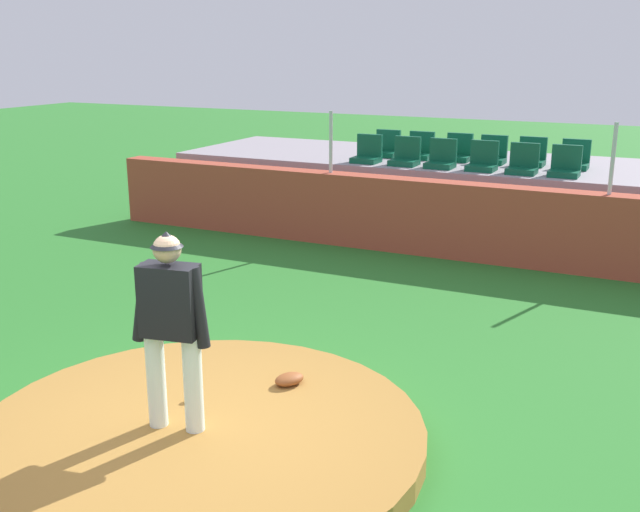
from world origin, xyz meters
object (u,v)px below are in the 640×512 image
baseball (189,398)px  stadium_chair_6 (386,148)px  stadium_chair_4 (523,164)px  stadium_chair_8 (458,152)px  fielding_glove (289,379)px  stadium_chair_9 (492,155)px  stadium_chair_5 (565,167)px  stadium_chair_0 (368,154)px  stadium_chair_7 (420,150)px  stadium_chair_1 (406,156)px  pitcher (171,317)px  stadium_chair_11 (575,160)px  stadium_chair_3 (483,161)px  stadium_chair_2 (441,159)px  stadium_chair_10 (531,157)px

baseball → stadium_chair_6: size_ratio=0.15×
stadium_chair_4 → stadium_chair_8: size_ratio=1.00×
fielding_glove → stadium_chair_9: bearing=28.3°
fielding_glove → stadium_chair_5: bearing=17.0°
stadium_chair_0 → stadium_chair_7: (0.72, 0.87, 0.00)m
stadium_chair_6 → stadium_chair_8: same height
stadium_chair_1 → stadium_chair_8: (0.71, 0.92, 0.00)m
pitcher → stadium_chair_1: (-0.87, 8.15, 0.20)m
pitcher → stadium_chair_1: bearing=85.5°
fielding_glove → stadium_chair_7: 8.08m
pitcher → stadium_chair_6: (-1.57, 9.03, 0.20)m
stadium_chair_7 → stadium_chair_11: (2.82, 0.02, 0.00)m
stadium_chair_3 → stadium_chair_5: same height
stadium_chair_3 → stadium_chair_4: 0.69m
stadium_chair_6 → stadium_chair_5: bearing=165.9°
baseball → stadium_chair_5: (2.07, 7.73, 1.16)m
pitcher → stadium_chair_9: size_ratio=3.42×
baseball → stadium_chair_3: size_ratio=0.15×
stadium_chair_3 → stadium_chair_0: bearing=0.2°
fielding_glove → stadium_chair_2: size_ratio=0.60×
stadium_chair_3 → stadium_chair_9: 0.87m
stadium_chair_3 → stadium_chair_11: 1.66m
stadium_chair_3 → stadium_chair_4: size_ratio=1.00×
stadium_chair_2 → stadium_chair_0: bearing=-0.9°
fielding_glove → stadium_chair_3: stadium_chair_3 is taller
pitcher → fielding_glove: size_ratio=5.69×
stadium_chair_5 → pitcher: bearing=77.0°
fielding_glove → stadium_chair_10: 8.04m
pitcher → baseball: bearing=102.5°
stadium_chair_0 → stadium_chair_3: (2.13, 0.01, 0.00)m
baseball → stadium_chair_1: bearing=95.1°
stadium_chair_2 → stadium_chair_9: bearing=-127.6°
stadium_chair_0 → stadium_chair_11: (3.54, 0.89, 0.00)m
stadium_chair_7 → stadium_chair_6: bearing=-0.2°
fielding_glove → stadium_chair_7: size_ratio=0.60×
stadium_chair_1 → stadium_chair_11: size_ratio=1.00×
pitcher → baseball: size_ratio=23.08×
stadium_chair_11 → stadium_chair_2: bearing=23.2°
stadium_chair_0 → stadium_chair_10: size_ratio=1.00×
stadium_chair_4 → stadium_chair_11: same height
stadium_chair_3 → stadium_chair_2: bearing=2.4°
fielding_glove → stadium_chair_6: 8.22m
stadium_chair_8 → fielding_glove: bearing=94.6°
baseball → stadium_chair_2: stadium_chair_2 is taller
stadium_chair_1 → stadium_chair_11: same height
stadium_chair_11 → stadium_chair_1: bearing=17.8°
stadium_chair_5 → baseball: bearing=75.0°
stadium_chair_1 → stadium_chair_10: (2.05, 0.92, 0.00)m
stadium_chair_2 → stadium_chair_3: (0.73, 0.03, 0.00)m
stadium_chair_8 → pitcher: bearing=91.0°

